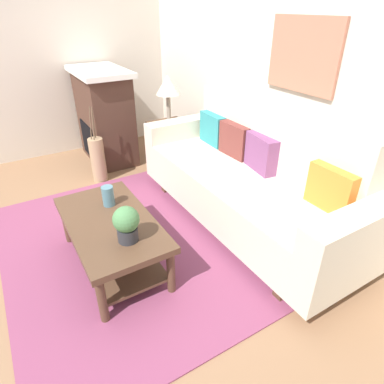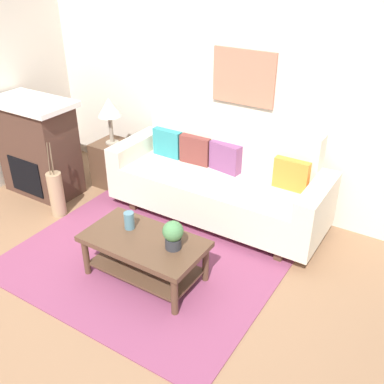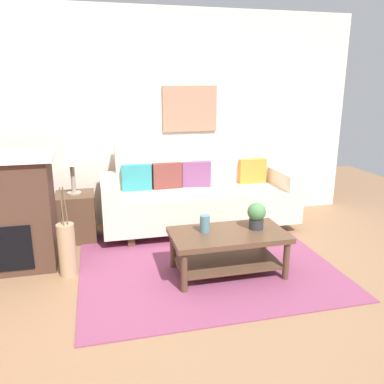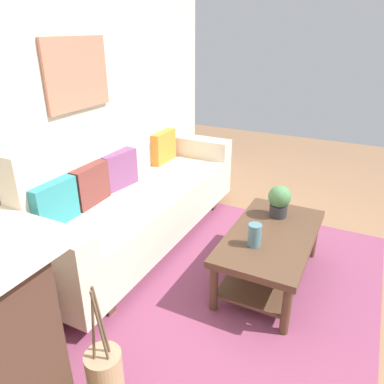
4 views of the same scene
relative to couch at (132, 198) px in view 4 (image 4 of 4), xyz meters
name	(u,v)px [view 4 (image 4 of 4)]	position (x,y,z in m)	size (l,w,h in m)	color
ground_plane	(294,302)	(-0.21, -1.54, -0.43)	(8.93, 8.93, 0.00)	#8C6647
wall_back	(55,92)	(-0.21, 0.54, 0.92)	(4.93, 0.10, 2.70)	beige
area_rug	(230,282)	(-0.21, -1.04, -0.43)	(2.50, 2.13, 0.01)	#843D5B
couch	(132,198)	(0.00, 0.00, 0.00)	(2.39, 0.84, 1.08)	beige
throw_pillow_teal	(54,203)	(-0.76, 0.12, 0.25)	(0.36, 0.12, 0.32)	teal
throw_pillow_maroon	(90,185)	(-0.38, 0.12, 0.25)	(0.36, 0.12, 0.32)	brown
throw_pillow_plum	(118,170)	(0.00, 0.12, 0.25)	(0.36, 0.12, 0.32)	#7A4270
throw_pillow_orange	(163,147)	(0.76, 0.12, 0.25)	(0.36, 0.12, 0.32)	orange
coffee_table	(270,247)	(-0.05, -1.29, -0.12)	(1.10, 0.60, 0.43)	#513826
tabletop_vase	(254,235)	(-0.26, -1.22, 0.08)	(0.09, 0.09, 0.16)	slate
potted_plant_tabletop	(279,200)	(0.25, -1.25, 0.14)	(0.18, 0.18, 0.26)	#2D2D33
floor_vase_branch_a	(101,320)	(-1.53, -0.94, 0.27)	(0.01, 0.01, 0.36)	brown
floor_vase_branch_b	(93,324)	(-1.56, -0.92, 0.27)	(0.01, 0.01, 0.36)	brown
floor_vase_branch_c	(100,327)	(-1.56, -0.95, 0.27)	(0.01, 0.01, 0.36)	brown
framed_painting	(77,74)	(0.00, 0.47, 1.04)	(0.72, 0.03, 0.58)	#B77056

